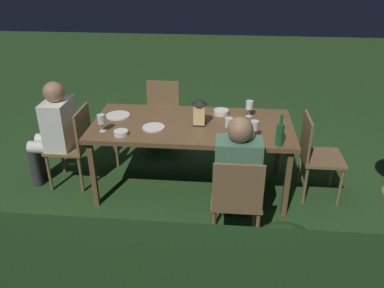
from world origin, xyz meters
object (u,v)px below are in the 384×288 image
Objects in this scene: lantern_centerpiece at (199,111)px; plate_b at (154,127)px; bowl_bread at (221,112)px; potted_plant_corner at (283,266)px; dining_table at (192,128)px; chair_head_near at (316,153)px; plate_a at (238,125)px; wine_glass_b at (101,120)px; bowl_olives at (121,133)px; wine_glass_c at (229,123)px; person_in_cream at (54,129)px; person_in_green at (237,170)px; chair_head_far at (74,143)px; plate_c at (118,116)px; wine_glass_d at (250,106)px; chair_side_right_a at (237,198)px; wine_glass_a at (255,126)px; chair_side_left_b at (162,114)px; green_bottle_on_table at (280,134)px.

plate_b is at bearing 16.21° from lantern_centerpiece.
bowl_bread reaches higher than potted_plant_corner.
dining_table is 2.29× the size of chair_head_near.
wine_glass_b is at bearing 11.17° from plate_a.
dining_table is at bearing -153.40° from bowl_olives.
plate_b is 0.76m from bowl_bread.
wine_glass_c is at bearing 144.17° from lantern_centerpiece.
person_in_cream is 8.59× the size of bowl_olives.
person_in_green is at bearing 162.51° from bowl_olives.
dining_table is 0.89m from wine_glass_b.
dining_table is 0.46m from wine_glass_c.
wine_glass_b is (-0.41, 0.25, 0.39)m from chair_head_far.
chair_head_far reaches higher than plate_b.
wine_glass_d is at bearing -174.80° from plate_c.
chair_side_right_a is 1.12m from plate_b.
chair_side_right_a is at bearing 154.81° from wine_glass_b.
bowl_bread is (0.96, -0.27, 0.30)m from chair_head_near.
bowl_bread is (0.18, -0.27, 0.02)m from plate_a.
wine_glass_c is 1.26× the size of bowl_olives.
wine_glass_d is (0.03, -0.51, 0.00)m from wine_glass_a.
chair_head_near is 4.02× the size of plate_b.
potted_plant_corner is at bearing 116.74° from chair_side_left_b.
chair_head_near is at bearing 164.13° from bowl_bread.
green_bottle_on_table is 0.68m from wine_glass_d.
chair_side_right_a is 3.00× the size of green_bottle_on_table.
plate_a is (-1.90, -0.00, 0.13)m from person_in_cream.
bowl_olives is at bearing -41.07° from potted_plant_corner.
chair_head_far is 1.17m from chair_side_left_b.
person_in_green is at bearing 39.69° from chair_head_near.
wine_glass_a and wine_glass_c have the same top height.
plate_a is at bearing -48.82° from green_bottle_on_table.
chair_head_near is 0.99m from wine_glass_c.
wine_glass_b is (1.43, -0.01, 0.00)m from wine_glass_a.
wine_glass_b reaches higher than plate_b.
wine_glass_a is (-0.52, 0.26, -0.03)m from lantern_centerpiece.
chair_side_right_a reaches higher than plate_c.
person_in_cream is 1.32× the size of chair_head_near.
plate_a is 1.56× the size of bowl_bread.
plate_a is (0.35, -0.40, -0.10)m from green_bottle_on_table.
wine_glass_b and wine_glass_d have the same top height.
bowl_bread reaches higher than plate_a.
wine_glass_a is at bearing -82.83° from potted_plant_corner.
bowl_olives is at bearing 26.60° from dining_table.
wine_glass_a reaches higher than dining_table.
potted_plant_corner is at bearing 114.16° from lantern_centerpiece.
lantern_centerpiece is at bearing 120.97° from chair_side_left_b.
chair_head_far is 6.50× the size of bowl_olives.
chair_side_left_b is 3.49× the size of plate_c.
potted_plant_corner is at bearing 72.27° from chair_head_near.
potted_plant_corner is (-1.12, 1.39, -0.34)m from plate_b.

